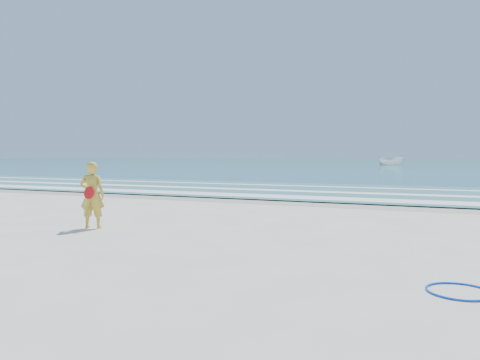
% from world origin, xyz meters
% --- Properties ---
extents(ground, '(400.00, 400.00, 0.00)m').
position_xyz_m(ground, '(0.00, 0.00, 0.00)').
color(ground, silver).
rests_on(ground, ground).
extents(wet_sand, '(400.00, 2.40, 0.00)m').
position_xyz_m(wet_sand, '(0.00, 9.00, 0.00)').
color(wet_sand, '#B2A893').
rests_on(wet_sand, ground).
extents(ocean, '(400.00, 190.00, 0.04)m').
position_xyz_m(ocean, '(0.00, 105.00, 0.02)').
color(ocean, '#19727F').
rests_on(ocean, ground).
extents(shallow, '(400.00, 10.00, 0.01)m').
position_xyz_m(shallow, '(0.00, 14.00, 0.04)').
color(shallow, '#59B7AD').
rests_on(shallow, ocean).
extents(foam_near, '(400.00, 1.40, 0.01)m').
position_xyz_m(foam_near, '(0.00, 10.30, 0.05)').
color(foam_near, white).
rests_on(foam_near, shallow).
extents(foam_mid, '(400.00, 0.90, 0.01)m').
position_xyz_m(foam_mid, '(0.00, 13.20, 0.05)').
color(foam_mid, white).
rests_on(foam_mid, shallow).
extents(foam_far, '(400.00, 0.60, 0.01)m').
position_xyz_m(foam_far, '(0.00, 16.50, 0.05)').
color(foam_far, white).
rests_on(foam_far, shallow).
extents(hoop, '(0.78, 0.78, 0.03)m').
position_xyz_m(hoop, '(5.21, -0.32, 0.01)').
color(hoop, blue).
rests_on(hoop, ground).
extents(boat, '(4.11, 1.62, 1.58)m').
position_xyz_m(boat, '(-3.72, 71.31, 0.83)').
color(boat, white).
rests_on(boat, ocean).
extents(woman, '(0.63, 0.53, 1.46)m').
position_xyz_m(woman, '(-2.04, 1.66, 0.73)').
color(woman, gold).
rests_on(woman, ground).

